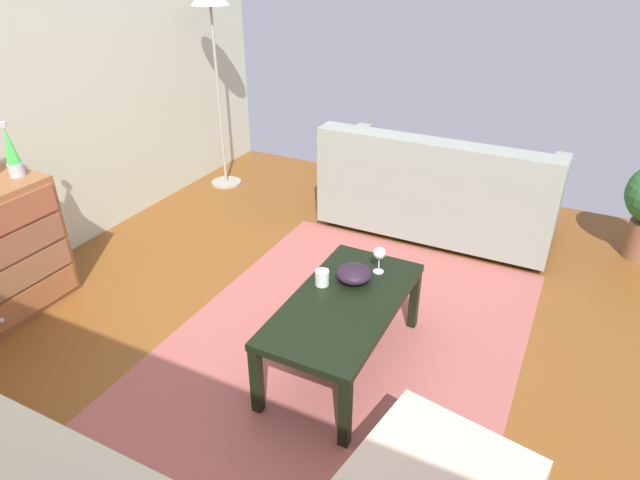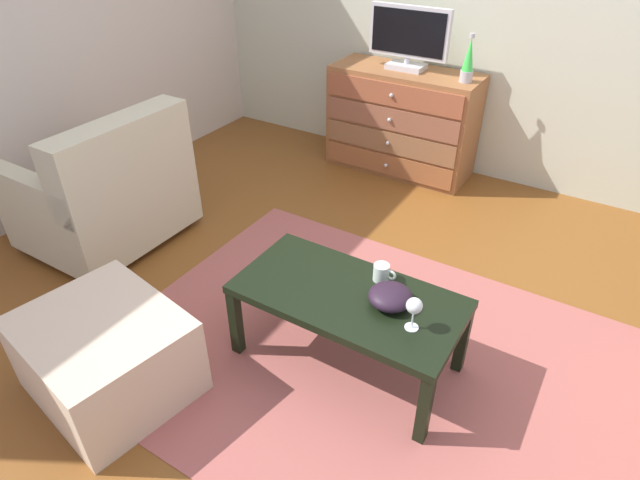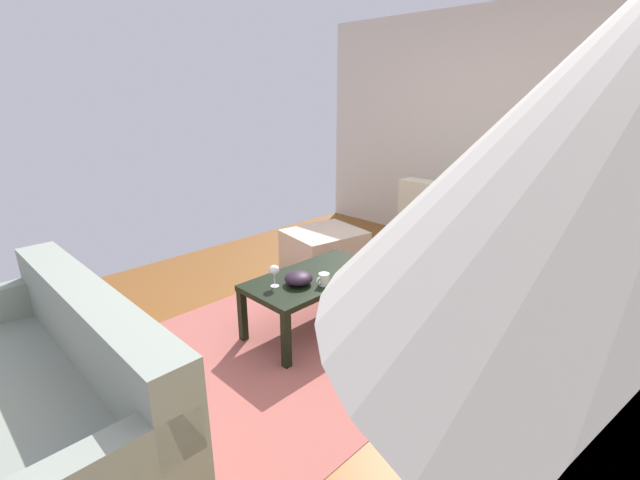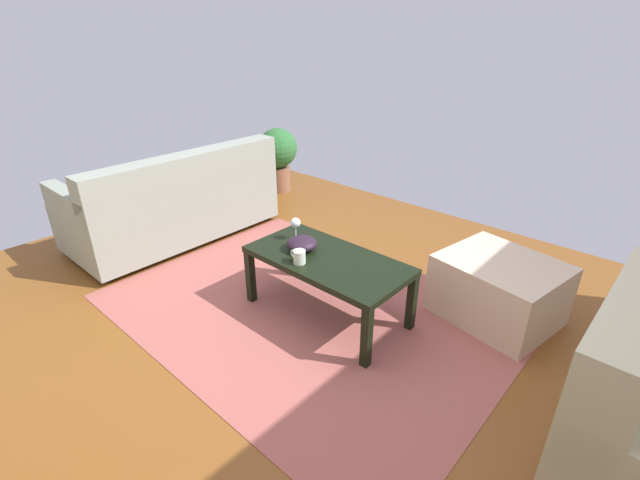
% 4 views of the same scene
% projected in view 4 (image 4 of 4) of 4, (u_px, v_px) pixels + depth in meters
% --- Properties ---
extents(ground_plane, '(5.52, 4.78, 0.05)m').
position_uv_depth(ground_plane, '(308.00, 339.00, 2.77)').
color(ground_plane, brown).
extents(area_rug, '(2.60, 1.90, 0.01)m').
position_uv_depth(area_rug, '(307.00, 309.00, 3.01)').
color(area_rug, '#A3554E').
rests_on(area_rug, ground_plane).
extents(coffee_table, '(1.05, 0.53, 0.43)m').
position_uv_depth(coffee_table, '(327.00, 265.00, 2.81)').
color(coffee_table, black).
rests_on(coffee_table, ground_plane).
extents(wine_glass, '(0.07, 0.07, 0.16)m').
position_uv_depth(wine_glass, '(296.00, 224.00, 2.98)').
color(wine_glass, silver).
rests_on(wine_glass, coffee_table).
extents(mug, '(0.11, 0.08, 0.08)m').
position_uv_depth(mug, '(299.00, 257.00, 2.71)').
color(mug, silver).
rests_on(mug, coffee_table).
extents(bowl_decorative, '(0.20, 0.20, 0.09)m').
position_uv_depth(bowl_decorative, '(302.00, 244.00, 2.86)').
color(bowl_decorative, black).
rests_on(bowl_decorative, coffee_table).
extents(couch_large, '(0.85, 1.75, 0.82)m').
position_uv_depth(couch_large, '(175.00, 203.00, 3.90)').
color(couch_large, '#332319').
rests_on(couch_large, ground_plane).
extents(ottoman, '(0.79, 0.71, 0.41)m').
position_uv_depth(ottoman, '(498.00, 290.00, 2.86)').
color(ottoman, beige).
rests_on(ottoman, ground_plane).
extents(potted_plant, '(0.44, 0.44, 0.72)m').
position_uv_depth(potted_plant, '(278.00, 154.00, 5.00)').
color(potted_plant, brown).
rests_on(potted_plant, ground_plane).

